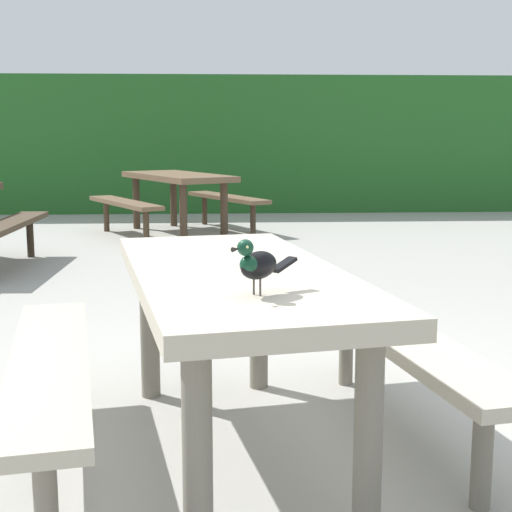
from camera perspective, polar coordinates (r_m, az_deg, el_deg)
The scene contains 5 objects.
ground_plane at distance 3.15m, azimuth 4.84°, elevation -13.88°, with size 60.00×60.00×0.00m, color #A3A099.
hedge_wall at distance 12.36m, azimuth -1.26°, elevation 8.60°, with size 28.00×1.81×2.10m, color #235B23.
picnic_table_foreground at distance 2.87m, azimuth -1.58°, elevation -4.51°, with size 1.96×1.99×0.74m.
bird_grackle at distance 2.33m, azimuth 0.03°, elevation -0.57°, with size 0.23×0.22×0.18m.
picnic_table_mid_left at distance 9.25m, azimuth -6.03°, elevation 5.16°, with size 2.29×2.30×0.74m.
Camera 1 is at (-0.42, -2.87, 1.25)m, focal length 52.07 mm.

